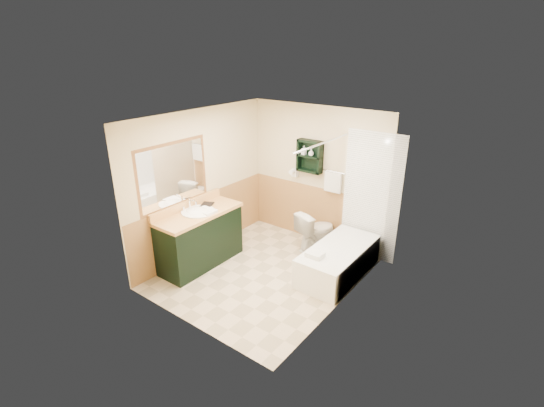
{
  "coord_description": "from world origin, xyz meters",
  "views": [
    {
      "loc": [
        3.26,
        -4.13,
        3.32
      ],
      "look_at": [
        0.01,
        0.2,
        1.11
      ],
      "focal_mm": 26.0,
      "sensor_mm": 36.0,
      "label": 1
    }
  ],
  "objects_px": {
    "wall_shelf": "(310,156)",
    "vanity": "(200,238)",
    "bathtub": "(338,261)",
    "vanity_book": "(201,198)",
    "soap_bottle_b": "(311,153)",
    "hair_dryer": "(295,172)",
    "soap_bottle_a": "(304,152)",
    "toilet": "(316,231)"
  },
  "relations": [
    {
      "from": "vanity_book",
      "to": "soap_bottle_a",
      "type": "height_order",
      "value": "soap_bottle_a"
    },
    {
      "from": "vanity_book",
      "to": "toilet",
      "type": "bearing_deg",
      "value": 17.88
    },
    {
      "from": "soap_bottle_a",
      "to": "soap_bottle_b",
      "type": "xyz_separation_m",
      "value": [
        0.14,
        0.0,
        0.01
      ]
    },
    {
      "from": "hair_dryer",
      "to": "vanity_book",
      "type": "relative_size",
      "value": 0.98
    },
    {
      "from": "wall_shelf",
      "to": "hair_dryer",
      "type": "height_order",
      "value": "wall_shelf"
    },
    {
      "from": "wall_shelf",
      "to": "bathtub",
      "type": "distance_m",
      "value": 1.82
    },
    {
      "from": "vanity",
      "to": "bathtub",
      "type": "bearing_deg",
      "value": 28.2
    },
    {
      "from": "wall_shelf",
      "to": "soap_bottle_a",
      "type": "xyz_separation_m",
      "value": [
        -0.11,
        -0.01,
        0.05
      ]
    },
    {
      "from": "toilet",
      "to": "soap_bottle_b",
      "type": "height_order",
      "value": "soap_bottle_b"
    },
    {
      "from": "hair_dryer",
      "to": "soap_bottle_b",
      "type": "xyz_separation_m",
      "value": [
        0.33,
        -0.03,
        0.41
      ]
    },
    {
      "from": "toilet",
      "to": "soap_bottle_a",
      "type": "xyz_separation_m",
      "value": [
        -0.44,
        0.24,
        1.25
      ]
    },
    {
      "from": "hair_dryer",
      "to": "wall_shelf",
      "type": "bearing_deg",
      "value": -4.76
    },
    {
      "from": "vanity_book",
      "to": "wall_shelf",
      "type": "bearing_deg",
      "value": 30.31
    },
    {
      "from": "soap_bottle_b",
      "to": "vanity",
      "type": "bearing_deg",
      "value": -117.72
    },
    {
      "from": "bathtub",
      "to": "soap_bottle_b",
      "type": "relative_size",
      "value": 12.69
    },
    {
      "from": "bathtub",
      "to": "soap_bottle_b",
      "type": "xyz_separation_m",
      "value": [
        -0.99,
        0.73,
        1.38
      ]
    },
    {
      "from": "toilet",
      "to": "hair_dryer",
      "type": "bearing_deg",
      "value": -4.03
    },
    {
      "from": "hair_dryer",
      "to": "toilet",
      "type": "relative_size",
      "value": 0.34
    },
    {
      "from": "toilet",
      "to": "soap_bottle_a",
      "type": "height_order",
      "value": "soap_bottle_a"
    },
    {
      "from": "wall_shelf",
      "to": "soap_bottle_b",
      "type": "relative_size",
      "value": 4.65
    },
    {
      "from": "hair_dryer",
      "to": "soap_bottle_b",
      "type": "height_order",
      "value": "soap_bottle_b"
    },
    {
      "from": "vanity",
      "to": "soap_bottle_b",
      "type": "xyz_separation_m",
      "value": [
        0.93,
        1.76,
        1.16
      ]
    },
    {
      "from": "wall_shelf",
      "to": "vanity",
      "type": "xyz_separation_m",
      "value": [
        -0.89,
        -1.77,
        -1.1
      ]
    },
    {
      "from": "vanity",
      "to": "toilet",
      "type": "bearing_deg",
      "value": 51.19
    },
    {
      "from": "vanity_book",
      "to": "hair_dryer",
      "type": "bearing_deg",
      "value": 38.95
    },
    {
      "from": "toilet",
      "to": "bathtub",
      "type": "bearing_deg",
      "value": 163.67
    },
    {
      "from": "vanity",
      "to": "toilet",
      "type": "xyz_separation_m",
      "value": [
        1.22,
        1.52,
        -0.11
      ]
    },
    {
      "from": "bathtub",
      "to": "vanity_book",
      "type": "distance_m",
      "value": 2.37
    },
    {
      "from": "soap_bottle_b",
      "to": "vanity_book",
      "type": "bearing_deg",
      "value": -125.39
    },
    {
      "from": "vanity",
      "to": "bathtub",
      "type": "height_order",
      "value": "vanity"
    },
    {
      "from": "vanity",
      "to": "soap_bottle_b",
      "type": "bearing_deg",
      "value": 62.28
    },
    {
      "from": "wall_shelf",
      "to": "vanity",
      "type": "relative_size",
      "value": 0.39
    },
    {
      "from": "hair_dryer",
      "to": "vanity",
      "type": "xyz_separation_m",
      "value": [
        -0.59,
        -1.79,
        -0.75
      ]
    },
    {
      "from": "toilet",
      "to": "soap_bottle_a",
      "type": "bearing_deg",
      "value": -9.16
    },
    {
      "from": "soap_bottle_a",
      "to": "soap_bottle_b",
      "type": "distance_m",
      "value": 0.14
    },
    {
      "from": "wall_shelf",
      "to": "bathtub",
      "type": "height_order",
      "value": "wall_shelf"
    },
    {
      "from": "soap_bottle_b",
      "to": "wall_shelf",
      "type": "bearing_deg",
      "value": 170.54
    },
    {
      "from": "hair_dryer",
      "to": "vanity",
      "type": "height_order",
      "value": "hair_dryer"
    },
    {
      "from": "vanity_book",
      "to": "bathtub",
      "type": "bearing_deg",
      "value": -4.07
    },
    {
      "from": "bathtub",
      "to": "vanity",
      "type": "bearing_deg",
      "value": -151.8
    },
    {
      "from": "bathtub",
      "to": "soap_bottle_a",
      "type": "height_order",
      "value": "soap_bottle_a"
    },
    {
      "from": "wall_shelf",
      "to": "toilet",
      "type": "relative_size",
      "value": 0.78
    }
  ]
}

